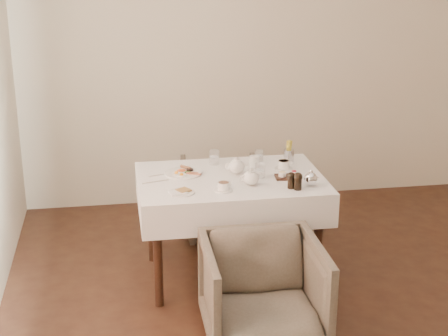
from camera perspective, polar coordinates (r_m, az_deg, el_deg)
table at (r=4.78m, az=0.55°, el=-2.10°), size 1.28×0.88×0.75m
armchair_near at (r=4.14m, az=3.27°, el=-10.37°), size 0.70×0.72×0.65m
armchair_far at (r=5.65m, az=-0.29°, el=-2.40°), size 0.69×0.70×0.60m
breakfast_plate at (r=4.81m, az=-3.40°, el=-0.38°), size 0.26×0.26×0.03m
side_plate at (r=4.45m, az=-3.57°, el=-2.01°), size 0.17×0.16×0.02m
teapot_centre at (r=4.78m, az=1.05°, el=0.21°), size 0.17×0.13×0.12m
teapot_front at (r=4.57m, az=2.23°, el=-0.74°), size 0.17×0.15×0.12m
creamer at (r=4.93m, az=2.51°, el=0.53°), size 0.08×0.08×0.08m
teacup_near at (r=4.48m, az=-0.04°, el=-1.58°), size 0.12×0.12×0.06m
teacup_far at (r=4.91m, az=4.98°, el=0.24°), size 0.13×0.13×0.06m
glass_left at (r=4.99m, az=-0.81°, el=0.90°), size 0.09×0.09×0.10m
glass_mid at (r=4.73m, az=3.03°, el=-0.20°), size 0.09×0.09×0.10m
glass_right at (r=5.06m, az=2.94°, el=1.02°), size 0.08×0.08×0.09m
condiment_board at (r=4.74m, az=5.28°, el=-0.67°), size 0.18×0.13×0.04m
pepper_mill_left at (r=4.54m, az=5.60°, el=-1.01°), size 0.06×0.06×0.11m
pepper_mill_right at (r=4.51m, az=6.17°, el=-1.09°), size 0.06×0.06×0.12m
silver_pot at (r=4.59m, az=7.22°, el=-0.81°), size 0.12×0.11×0.12m
fries_cup at (r=5.07m, az=5.42°, el=1.33°), size 0.08×0.08×0.16m
cutlery_fork at (r=4.80m, az=-5.25°, el=-0.56°), size 0.18×0.07×0.00m
cutlery_knife at (r=4.67m, az=-5.71°, el=-1.14°), size 0.19×0.07×0.00m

